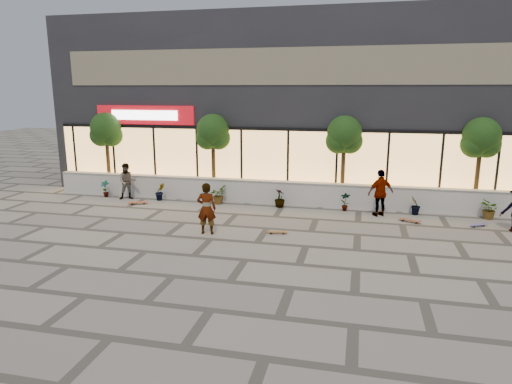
% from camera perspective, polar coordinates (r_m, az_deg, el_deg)
% --- Properties ---
extents(ground, '(80.00, 80.00, 0.00)m').
position_cam_1_polar(ground, '(13.86, -1.38, -8.50)').
color(ground, gray).
rests_on(ground, ground).
extents(planter_wall, '(22.00, 0.42, 1.04)m').
position_cam_1_polar(planter_wall, '(20.28, 3.53, -0.09)').
color(planter_wall, silver).
rests_on(planter_wall, ground).
extents(retail_building, '(24.00, 9.17, 8.50)m').
position_cam_1_polar(retail_building, '(25.21, 5.76, 10.92)').
color(retail_building, '#26272B').
rests_on(retail_building, ground).
extents(shrub_a, '(0.43, 0.29, 0.81)m').
position_cam_1_polar(shrub_a, '(22.77, -18.32, 0.39)').
color(shrub_a, '#153511').
rests_on(shrub_a, ground).
extents(shrub_b, '(0.57, 0.57, 0.81)m').
position_cam_1_polar(shrub_b, '(21.46, -11.91, 0.05)').
color(shrub_b, '#153511').
rests_on(shrub_b, ground).
extents(shrub_c, '(0.68, 0.77, 0.81)m').
position_cam_1_polar(shrub_c, '(20.45, -4.77, -0.34)').
color(shrub_c, '#153511').
rests_on(shrub_c, ground).
extents(shrub_d, '(0.64, 0.64, 0.81)m').
position_cam_1_polar(shrub_d, '(19.80, 2.97, -0.76)').
color(shrub_d, '#153511').
rests_on(shrub_d, ground).
extents(shrub_e, '(0.46, 0.35, 0.81)m').
position_cam_1_polar(shrub_e, '(19.52, 11.09, -1.18)').
color(shrub_e, '#153511').
rests_on(shrub_e, ground).
extents(shrub_f, '(0.55, 0.57, 0.81)m').
position_cam_1_polar(shrub_f, '(19.64, 19.28, -1.58)').
color(shrub_f, '#153511').
rests_on(shrub_f, ground).
extents(shrub_g, '(0.77, 0.84, 0.81)m').
position_cam_1_polar(shrub_g, '(20.16, 27.20, -1.93)').
color(shrub_g, '#153511').
rests_on(shrub_g, ground).
extents(tree_west, '(1.60, 1.50, 3.92)m').
position_cam_1_polar(tree_west, '(23.71, -18.24, 7.19)').
color(tree_west, '#48351A').
rests_on(tree_west, ground).
extents(tree_midwest, '(1.60, 1.50, 3.92)m').
position_cam_1_polar(tree_midwest, '(21.40, -5.42, 7.23)').
color(tree_midwest, '#48351A').
rests_on(tree_midwest, ground).
extents(tree_mideast, '(1.60, 1.50, 3.92)m').
position_cam_1_polar(tree_mideast, '(20.32, 10.97, 6.77)').
color(tree_mideast, '#48351A').
rests_on(tree_mideast, ground).
extents(tree_east, '(1.60, 1.50, 3.92)m').
position_cam_1_polar(tree_east, '(20.86, 26.31, 5.83)').
color(tree_east, '#48351A').
rests_on(tree_east, ground).
extents(skater_center, '(0.72, 0.52, 1.85)m').
position_cam_1_polar(skater_center, '(16.12, -6.20, -2.06)').
color(skater_center, white).
rests_on(skater_center, ground).
extents(skater_left, '(1.02, 0.93, 1.69)m').
position_cam_1_polar(skater_left, '(21.93, -15.80, 1.29)').
color(skater_left, '#8A7359').
rests_on(skater_left, ground).
extents(skater_right_near, '(1.20, 0.95, 1.90)m').
position_cam_1_polar(skater_right_near, '(18.96, 15.31, -0.12)').
color(skater_right_near, silver).
rests_on(skater_right_near, ground).
extents(skateboard_center, '(0.74, 0.32, 0.09)m').
position_cam_1_polar(skateboard_center, '(16.25, 2.66, -5.00)').
color(skateboard_center, brown).
rests_on(skateboard_center, ground).
extents(skateboard_left, '(0.88, 0.52, 0.10)m').
position_cam_1_polar(skateboard_left, '(20.99, -14.53, -1.27)').
color(skateboard_left, '#B04821').
rests_on(skateboard_left, ground).
extents(skateboard_right_near, '(0.86, 0.54, 0.10)m').
position_cam_1_polar(skateboard_right_near, '(18.58, 18.69, -3.35)').
color(skateboard_right_near, brown).
rests_on(skateboard_right_near, ground).
extents(skateboard_right_far, '(0.71, 0.53, 0.09)m').
position_cam_1_polar(skateboard_right_far, '(18.98, 26.01, -3.70)').
color(skateboard_right_far, '#5B579F').
rests_on(skateboard_right_far, ground).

